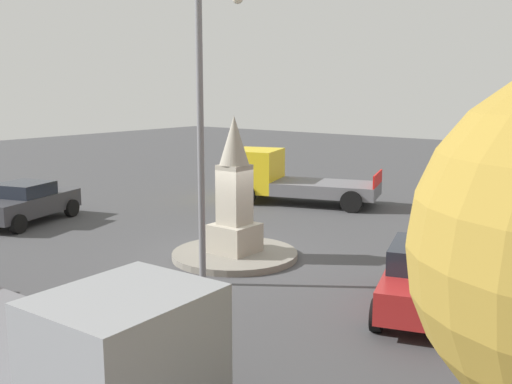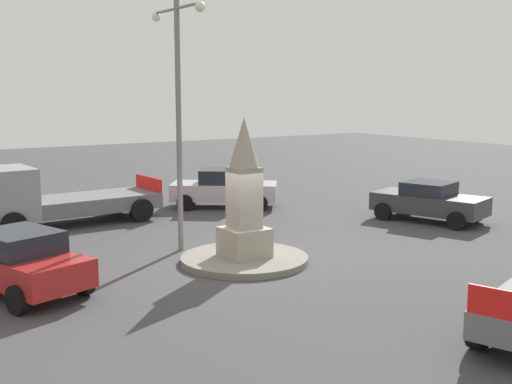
# 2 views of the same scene
# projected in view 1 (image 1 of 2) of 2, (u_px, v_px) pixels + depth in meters

# --- Properties ---
(ground_plane) EXTENTS (80.00, 80.00, 0.00)m
(ground_plane) POSITION_uv_depth(u_px,v_px,m) (235.00, 258.00, 16.72)
(ground_plane) COLOR #424244
(traffic_island) EXTENTS (3.51, 3.51, 0.18)m
(traffic_island) POSITION_uv_depth(u_px,v_px,m) (235.00, 255.00, 16.70)
(traffic_island) COLOR gray
(traffic_island) RESTS_ON ground
(monument) EXTENTS (1.15, 1.15, 3.80)m
(monument) POSITION_uv_depth(u_px,v_px,m) (234.00, 194.00, 16.40)
(monument) COLOR #9E9687
(monument) RESTS_ON traffic_island
(streetlamp) EXTENTS (3.04, 0.28, 7.39)m
(streetlamp) POSITION_uv_depth(u_px,v_px,m) (200.00, 98.00, 13.72)
(streetlamp) COLOR slate
(streetlamp) RESTS_ON ground
(car_red_near_island) EXTENTS (4.17, 2.82, 1.48)m
(car_red_near_island) POSITION_uv_depth(u_px,v_px,m) (427.00, 278.00, 12.57)
(car_red_near_island) COLOR #B22323
(car_red_near_island) RESTS_ON ground
(car_dark_grey_far_side) EXTENTS (4.28, 2.89, 1.43)m
(car_dark_grey_far_side) POSITION_uv_depth(u_px,v_px,m) (26.00, 202.00, 20.91)
(car_dark_grey_far_side) COLOR #38383D
(car_dark_grey_far_side) RESTS_ON ground
(truck_grey_waiting) EXTENTS (2.68, 6.29, 2.15)m
(truck_grey_waiting) POSITION_uv_depth(u_px,v_px,m) (60.00, 350.00, 8.61)
(truck_grey_waiting) COLOR gray
(truck_grey_waiting) RESTS_ON ground
(truck_yellow_parked_right) EXTENTS (3.94, 6.35, 2.15)m
(truck_yellow_parked_right) POSITION_uv_depth(u_px,v_px,m) (285.00, 178.00, 24.52)
(truck_yellow_parked_right) COLOR yellow
(truck_yellow_parked_right) RESTS_ON ground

